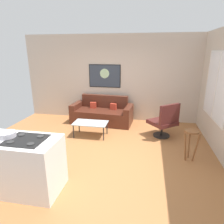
% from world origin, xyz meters
% --- Properties ---
extents(ground, '(6.40, 6.40, 0.04)m').
position_xyz_m(ground, '(0.00, 0.00, -0.02)').
color(ground, '#A5693B').
extents(back_wall, '(6.40, 0.05, 2.80)m').
position_xyz_m(back_wall, '(0.00, 2.42, 1.40)').
color(back_wall, beige).
rests_on(back_wall, ground).
extents(couch, '(1.99, 0.98, 0.86)m').
position_xyz_m(couch, '(-0.44, 1.93, 0.29)').
color(couch, '#4F2418').
rests_on(couch, ground).
extents(coffee_table, '(0.93, 0.52, 0.39)m').
position_xyz_m(coffee_table, '(-0.50, 0.80, 0.36)').
color(coffee_table, silver).
rests_on(coffee_table, ground).
extents(armchair, '(0.88, 0.88, 0.97)m').
position_xyz_m(armchair, '(1.49, 1.08, 0.47)').
color(armchair, black).
rests_on(armchair, ground).
extents(bar_stool, '(0.34, 0.33, 0.68)m').
position_xyz_m(bar_stool, '(1.96, -0.03, 0.51)').
color(bar_stool, brown).
rests_on(bar_stool, ground).
extents(kitchen_counter, '(1.57, 0.71, 0.95)m').
position_xyz_m(kitchen_counter, '(-1.13, -1.54, 0.46)').
color(kitchen_counter, white).
rests_on(kitchen_counter, ground).
extents(mixing_bowl, '(0.28, 0.28, 0.09)m').
position_xyz_m(mixing_bowl, '(-1.20, -1.50, 0.97)').
color(mixing_bowl, silver).
rests_on(mixing_bowl, kitchen_counter).
extents(wall_painting, '(1.07, 0.03, 0.76)m').
position_xyz_m(wall_painting, '(-0.44, 2.38, 1.47)').
color(wall_painting, black).
extents(window, '(0.03, 1.62, 1.61)m').
position_xyz_m(window, '(2.59, 0.90, 1.48)').
color(window, silver).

